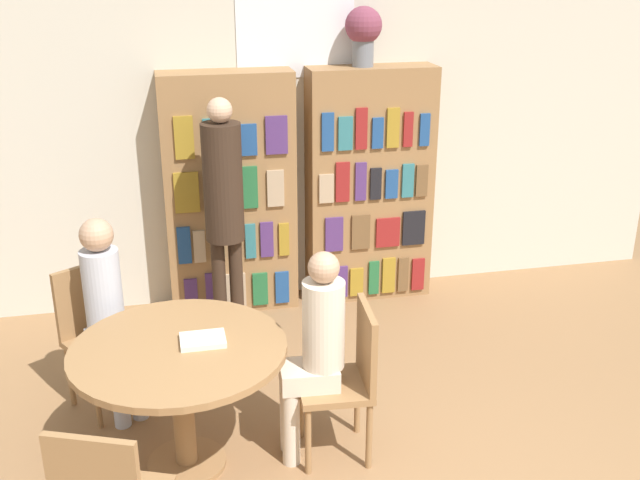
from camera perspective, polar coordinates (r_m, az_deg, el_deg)
wall_back at (r=5.96m, az=-1.86°, el=9.54°), size 6.40×0.07×3.00m
bookshelf_left at (r=5.84m, az=-6.86°, el=3.42°), size 1.00×0.34×1.89m
bookshelf_right at (r=6.04m, az=3.79°, el=4.13°), size 1.00×0.34×1.89m
flower_vase at (r=5.79m, az=3.33°, el=15.64°), size 0.28×0.28×0.44m
reading_table at (r=4.13m, az=-10.63°, el=-9.59°), size 1.16×1.16×0.76m
chair_left_side at (r=4.88m, az=-16.64°, el=-6.53°), size 0.55×0.55×0.91m
chair_far_side at (r=4.23m, az=2.14°, el=-10.14°), size 0.43×0.43×0.91m
seated_reader_left at (r=4.64m, az=-15.81°, el=-5.04°), size 0.36×0.39×1.28m
seated_reader_right at (r=4.11m, az=-0.42°, el=-8.14°), size 0.36×0.25×1.25m
librarian_standing at (r=5.31m, az=-7.34°, el=3.25°), size 0.28×0.55×1.79m
open_book_on_table at (r=4.07m, az=-8.92°, el=-7.54°), size 0.24×0.18×0.03m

